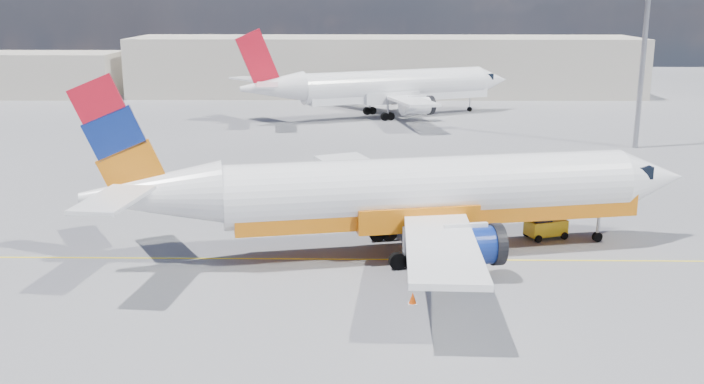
{
  "coord_description": "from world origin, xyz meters",
  "views": [
    {
      "loc": [
        2.34,
        -36.25,
        13.49
      ],
      "look_at": [
        1.65,
        3.67,
        3.5
      ],
      "focal_mm": 40.0,
      "sensor_mm": 36.0,
      "label": 1
    }
  ],
  "objects_px": {
    "second_jet": "(386,87)",
    "gse_tug": "(545,225)",
    "traffic_cone": "(413,298)",
    "main_jet": "(411,193)"
  },
  "relations": [
    {
      "from": "second_jet",
      "to": "gse_tug",
      "type": "distance_m",
      "value": 47.15
    },
    {
      "from": "traffic_cone",
      "to": "main_jet",
      "type": "bearing_deg",
      "value": 87.89
    },
    {
      "from": "traffic_cone",
      "to": "second_jet",
      "type": "bearing_deg",
      "value": 89.8
    },
    {
      "from": "main_jet",
      "to": "gse_tug",
      "type": "bearing_deg",
      "value": 8.23
    },
    {
      "from": "main_jet",
      "to": "traffic_cone",
      "type": "height_order",
      "value": "main_jet"
    },
    {
      "from": "gse_tug",
      "to": "main_jet",
      "type": "bearing_deg",
      "value": 179.66
    },
    {
      "from": "second_jet",
      "to": "traffic_cone",
      "type": "xyz_separation_m",
      "value": [
        -0.2,
        -56.51,
        -3.13
      ]
    },
    {
      "from": "main_jet",
      "to": "second_jet",
      "type": "distance_m",
      "value": 49.3
    },
    {
      "from": "main_jet",
      "to": "second_jet",
      "type": "bearing_deg",
      "value": 78.13
    },
    {
      "from": "second_jet",
      "to": "gse_tug",
      "type": "relative_size",
      "value": 13.16
    }
  ]
}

